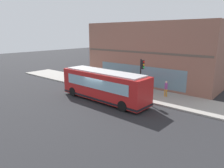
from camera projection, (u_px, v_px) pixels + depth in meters
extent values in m
plane|color=#262628|center=(100.00, 101.00, 21.13)|extent=(120.00, 120.00, 0.00)
cube|color=#9E9991|center=(128.00, 90.00, 24.76)|extent=(4.60, 40.00, 0.15)
cube|color=#8C5B4C|center=(153.00, 53.00, 28.05)|extent=(6.79, 17.58, 8.13)
cube|color=brown|center=(140.00, 52.00, 25.53)|extent=(0.36, 17.23, 0.24)
cube|color=slate|center=(139.00, 75.00, 26.15)|extent=(0.12, 12.31, 2.40)
cube|color=red|center=(104.00, 85.00, 20.94)|extent=(2.80, 10.07, 2.70)
cube|color=silver|center=(104.00, 72.00, 20.60)|extent=(2.39, 9.06, 0.12)
cube|color=#8CB2C6|center=(73.00, 75.00, 24.04)|extent=(2.20, 0.15, 1.20)
cube|color=#8CB2C6|center=(112.00, 79.00, 21.77)|extent=(0.31, 8.20, 1.00)
cube|color=#8CB2C6|center=(95.00, 84.00, 19.92)|extent=(0.31, 8.20, 1.00)
cube|color=black|center=(104.00, 96.00, 21.22)|extent=(2.84, 10.11, 0.20)
cylinder|color=black|center=(89.00, 88.00, 24.36)|extent=(0.33, 1.01, 1.00)
cylinder|color=black|center=(73.00, 92.00, 22.69)|extent=(0.33, 1.01, 1.00)
cylinder|color=black|center=(138.00, 100.00, 19.85)|extent=(0.33, 1.01, 1.00)
cylinder|color=black|center=(123.00, 106.00, 18.18)|extent=(0.33, 1.01, 1.00)
cylinder|color=black|center=(140.00, 79.00, 21.09)|extent=(0.14, 0.14, 4.10)
cube|color=black|center=(142.00, 65.00, 20.61)|extent=(0.32, 0.24, 0.90)
sphere|color=red|center=(144.00, 62.00, 20.46)|extent=(0.20, 0.20, 0.20)
sphere|color=yellow|center=(144.00, 65.00, 20.53)|extent=(0.20, 0.20, 0.20)
sphere|color=green|center=(143.00, 67.00, 20.59)|extent=(0.20, 0.20, 0.20)
cylinder|color=yellow|center=(118.00, 88.00, 24.62)|extent=(0.24, 0.24, 0.55)
sphere|color=yellow|center=(118.00, 85.00, 24.53)|extent=(0.22, 0.22, 0.22)
cylinder|color=yellow|center=(119.00, 87.00, 24.50)|extent=(0.10, 0.12, 0.10)
cylinder|color=yellow|center=(119.00, 87.00, 24.73)|extent=(0.12, 0.10, 0.10)
cylinder|color=#B23338|center=(121.00, 84.00, 25.78)|extent=(0.14, 0.14, 0.86)
cylinder|color=#B23338|center=(120.00, 84.00, 25.72)|extent=(0.14, 0.14, 0.86)
cylinder|color=#3F8C4C|center=(120.00, 78.00, 25.57)|extent=(0.32, 0.32, 0.68)
sphere|color=#9E704C|center=(120.00, 74.00, 25.46)|extent=(0.23, 0.23, 0.23)
cylinder|color=gold|center=(165.00, 93.00, 22.03)|extent=(0.14, 0.14, 0.83)
cylinder|color=gold|center=(167.00, 93.00, 21.97)|extent=(0.14, 0.14, 0.83)
cylinder|color=#8C3F8C|center=(166.00, 86.00, 21.82)|extent=(0.32, 0.32, 0.66)
sphere|color=beige|center=(166.00, 82.00, 21.72)|extent=(0.22, 0.22, 0.22)
cube|color=#263F99|center=(137.00, 86.00, 24.53)|extent=(0.44, 0.40, 0.90)
cube|color=#8CB2C6|center=(139.00, 85.00, 24.36)|extent=(0.35, 0.03, 0.30)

